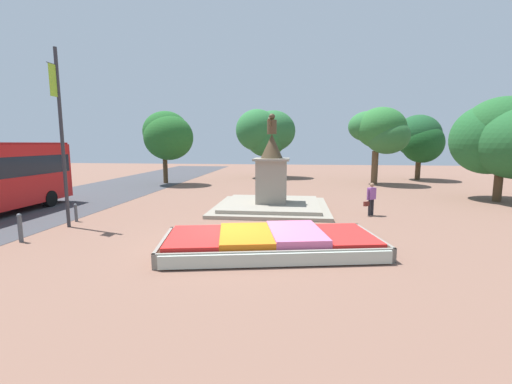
# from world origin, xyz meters

# --- Properties ---
(ground_plane) EXTENTS (90.41, 90.41, 0.00)m
(ground_plane) POSITION_xyz_m (0.00, 0.00, 0.00)
(ground_plane) COLOR brown
(flower_planter) EXTENTS (7.46, 4.44, 0.67)m
(flower_planter) POSITION_xyz_m (1.50, -0.60, 0.29)
(flower_planter) COLOR #38281C
(flower_planter) RESTS_ON ground_plane
(statue_monument) EXTENTS (5.96, 5.96, 5.01)m
(statue_monument) POSITION_xyz_m (1.02, 6.67, 0.96)
(statue_monument) COLOR gray
(statue_monument) RESTS_ON ground_plane
(banner_pole) EXTENTS (0.14, 0.60, 7.22)m
(banner_pole) POSITION_xyz_m (-7.17, 1.63, 3.77)
(banner_pole) COLOR #2D2D33
(banner_pole) RESTS_ON ground_plane
(pedestrian_with_handbag) EXTENTS (0.65, 0.48, 1.60)m
(pedestrian_with_handbag) POSITION_xyz_m (5.92, 5.43, 0.90)
(pedestrian_with_handbag) COLOR black
(pedestrian_with_handbag) RESTS_ON ground_plane
(kerb_bollard_mid_b) EXTENTS (0.16, 0.16, 1.04)m
(kerb_bollard_mid_b) POSITION_xyz_m (-7.40, -0.62, 0.55)
(kerb_bollard_mid_b) COLOR #4C5156
(kerb_bollard_mid_b) RESTS_ON ground_plane
(kerb_bollard_north) EXTENTS (0.14, 0.14, 0.82)m
(kerb_bollard_north) POSITION_xyz_m (-7.48, 2.61, 0.43)
(kerb_bollard_north) COLOR #4C5156
(kerb_bollard_north) RESTS_ON ground_plane
(park_tree_far_left) EXTENTS (4.81, 4.25, 6.44)m
(park_tree_far_left) POSITION_xyz_m (9.22, 18.48, 4.55)
(park_tree_far_left) COLOR brown
(park_tree_far_left) RESTS_ON ground_plane
(park_tree_behind_statue) EXTENTS (4.18, 4.61, 6.14)m
(park_tree_behind_statue) POSITION_xyz_m (13.79, 22.67, 3.84)
(park_tree_behind_statue) COLOR #4C3823
(park_tree_behind_statue) RESTS_ON ground_plane
(park_tree_far_right) EXTENTS (5.62, 5.95, 6.25)m
(park_tree_far_right) POSITION_xyz_m (14.64, 10.68, 3.81)
(park_tree_far_right) COLOR #4C3823
(park_tree_far_right) RESTS_ON ground_plane
(park_tree_street_side) EXTENTS (4.28, 3.80, 6.15)m
(park_tree_street_side) POSITION_xyz_m (-8.41, 16.54, 4.16)
(park_tree_street_side) COLOR #4C3823
(park_tree_street_side) RESTS_ON ground_plane
(park_tree_mid_canopy) EXTENTS (5.95, 5.05, 6.85)m
(park_tree_mid_canopy) POSITION_xyz_m (-0.79, 23.51, 4.52)
(park_tree_mid_canopy) COLOR brown
(park_tree_mid_canopy) RESTS_ON ground_plane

